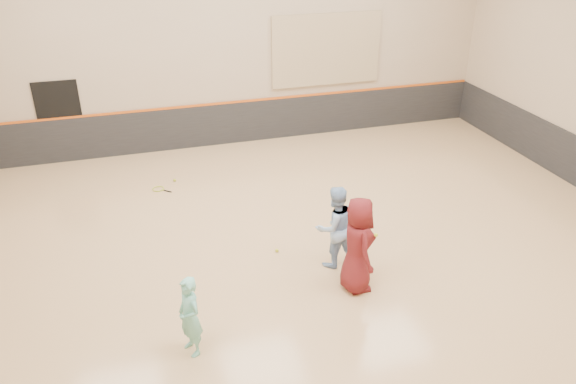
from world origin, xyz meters
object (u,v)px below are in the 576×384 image
object	(u,v)px
girl	(190,317)
spare_racket	(158,189)
young_man	(358,245)
instructor	(335,227)

from	to	relation	value
girl	spare_racket	distance (m)	5.80
girl	spare_racket	bearing A→B (deg)	157.69
young_man	spare_racket	bearing A→B (deg)	34.32
instructor	spare_racket	bearing A→B (deg)	-64.58
girl	young_man	world-z (taller)	young_man
spare_racket	instructor	bearing A→B (deg)	-54.74
instructor	spare_racket	distance (m)	5.16
instructor	young_man	world-z (taller)	young_man
girl	instructor	size ratio (longest dim) A/B	0.82
girl	spare_racket	size ratio (longest dim) A/B	2.11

